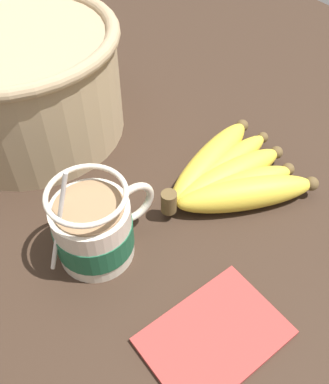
% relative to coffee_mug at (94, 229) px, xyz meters
% --- Properties ---
extents(table, '(1.36, 1.36, 0.03)m').
position_rel_coffee_mug_xyz_m(table, '(0.07, -0.03, -0.06)').
color(table, '#332319').
rests_on(table, ground).
extents(coffee_mug, '(0.14, 0.09, 0.14)m').
position_rel_coffee_mug_xyz_m(coffee_mug, '(0.00, 0.00, 0.00)').
color(coffee_mug, beige).
rests_on(coffee_mug, table).
extents(banana_bunch, '(0.21, 0.18, 0.04)m').
position_rel_coffee_mug_xyz_m(banana_bunch, '(0.20, -0.01, -0.02)').
color(banana_bunch, brown).
rests_on(banana_bunch, table).
extents(woven_basket, '(0.29, 0.29, 0.16)m').
position_rel_coffee_mug_xyz_m(woven_basket, '(0.04, 0.26, 0.04)').
color(woven_basket, tan).
rests_on(woven_basket, table).
extents(napkin, '(0.15, 0.10, 0.01)m').
position_rel_coffee_mug_xyz_m(napkin, '(0.04, -0.17, -0.04)').
color(napkin, '#A33833').
rests_on(napkin, table).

